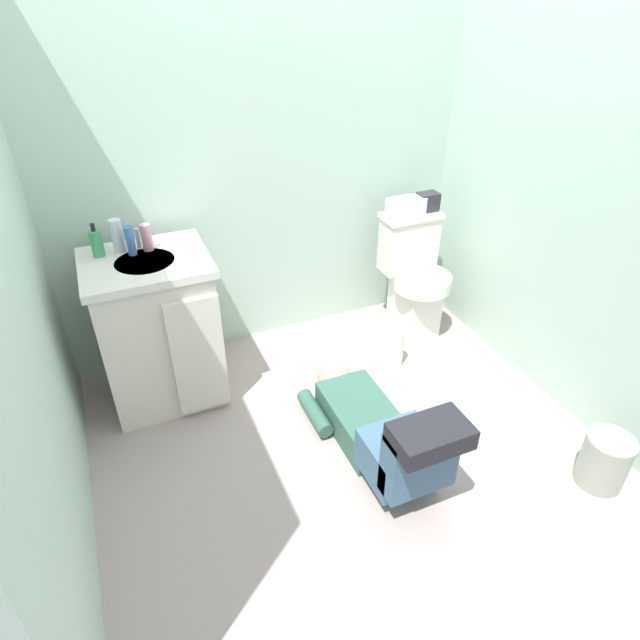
# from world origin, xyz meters

# --- Properties ---
(ground_plane) EXTENTS (2.87, 3.06, 0.04)m
(ground_plane) POSITION_xyz_m (0.00, 0.00, -0.02)
(ground_plane) COLOR gray
(wall_back) EXTENTS (2.53, 0.08, 2.40)m
(wall_back) POSITION_xyz_m (0.00, 1.07, 1.20)
(wall_back) COLOR #ABC6B6
(wall_back) RESTS_ON ground_plane
(wall_right) EXTENTS (0.08, 2.06, 2.40)m
(wall_right) POSITION_xyz_m (1.23, 0.00, 1.20)
(wall_right) COLOR #ABC6B6
(wall_right) RESTS_ON ground_plane
(toilet) EXTENTS (0.36, 0.46, 0.75)m
(toilet) POSITION_xyz_m (0.84, 0.73, 0.37)
(toilet) COLOR silver
(toilet) RESTS_ON ground_plane
(vanity_cabinet) EXTENTS (0.60, 0.53, 0.82)m
(vanity_cabinet) POSITION_xyz_m (-0.73, 0.68, 0.42)
(vanity_cabinet) COLOR silver
(vanity_cabinet) RESTS_ON ground_plane
(faucet) EXTENTS (0.02, 0.02, 0.10)m
(faucet) POSITION_xyz_m (-0.73, 0.82, 0.87)
(faucet) COLOR silver
(faucet) RESTS_ON vanity_cabinet
(person_plumber) EXTENTS (0.39, 1.06, 0.52)m
(person_plumber) POSITION_xyz_m (0.10, -0.20, 0.18)
(person_plumber) COLOR #33594C
(person_plumber) RESTS_ON ground_plane
(tissue_box) EXTENTS (0.22, 0.11, 0.10)m
(tissue_box) POSITION_xyz_m (0.79, 0.82, 0.80)
(tissue_box) COLOR silver
(tissue_box) RESTS_ON toilet
(toiletry_bag) EXTENTS (0.12, 0.09, 0.11)m
(toiletry_bag) POSITION_xyz_m (0.94, 0.82, 0.81)
(toiletry_bag) COLOR #26262D
(toiletry_bag) RESTS_ON toilet
(soap_dispenser) EXTENTS (0.06, 0.06, 0.17)m
(soap_dispenser) POSITION_xyz_m (-0.92, 0.80, 0.89)
(soap_dispenser) COLOR #3F985D
(soap_dispenser) RESTS_ON vanity_cabinet
(bottle_clear) EXTENTS (0.06, 0.06, 0.17)m
(bottle_clear) POSITION_xyz_m (-0.82, 0.81, 0.90)
(bottle_clear) COLOR silver
(bottle_clear) RESTS_ON vanity_cabinet
(bottle_blue) EXTENTS (0.04, 0.04, 0.14)m
(bottle_blue) POSITION_xyz_m (-0.77, 0.76, 0.89)
(bottle_blue) COLOR #3F69B9
(bottle_blue) RESTS_ON vanity_cabinet
(bottle_pink) EXTENTS (0.05, 0.05, 0.13)m
(bottle_pink) POSITION_xyz_m (-0.69, 0.78, 0.89)
(bottle_pink) COLOR pink
(bottle_pink) RESTS_ON vanity_cabinet
(trash_can) EXTENTS (0.21, 0.21, 0.26)m
(trash_can) POSITION_xyz_m (0.97, -0.73, 0.13)
(trash_can) COLOR #949C8C
(trash_can) RESTS_ON ground_plane
(paper_towel_roll) EXTENTS (0.11, 0.11, 0.23)m
(paper_towel_roll) POSITION_xyz_m (0.54, 0.41, 0.11)
(paper_towel_roll) COLOR white
(paper_towel_roll) RESTS_ON ground_plane
(toilet_paper_roll) EXTENTS (0.11, 0.11, 0.10)m
(toilet_paper_roll) POSITION_xyz_m (1.03, 0.01, 0.05)
(toilet_paper_roll) COLOR white
(toilet_paper_roll) RESTS_ON ground_plane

